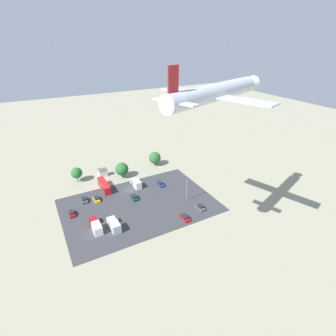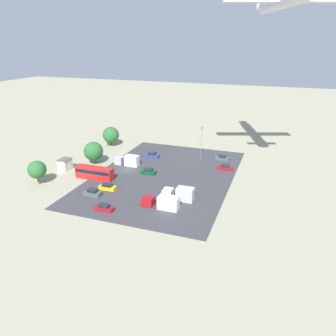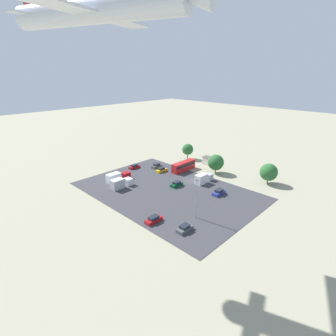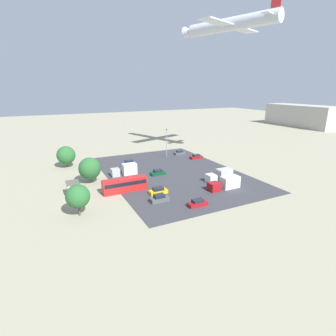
{
  "view_description": "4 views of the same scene",
  "coord_description": "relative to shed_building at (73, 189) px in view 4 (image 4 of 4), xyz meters",
  "views": [
    {
      "loc": [
        28.42,
        85.42,
        54.53
      ],
      "look_at": [
        -4.7,
        24.45,
        19.63
      ],
      "focal_mm": 28.0,
      "sensor_mm": 36.0,
      "label": 1
    },
    {
      "loc": [
        77.03,
        40.23,
        34.66
      ],
      "look_at": [
        3.41,
        13.83,
        3.9
      ],
      "focal_mm": 35.0,
      "sensor_mm": 36.0,
      "label": 2
    },
    {
      "loc": [
        -50.8,
        63.06,
        34.12
      ],
      "look_at": [
        1.41,
        9.64,
        6.58
      ],
      "focal_mm": 28.0,
      "sensor_mm": 36.0,
      "label": 3
    },
    {
      "loc": [
        64.95,
        -21.92,
        23.88
      ],
      "look_at": [
        2.92,
        8.84,
        2.57
      ],
      "focal_mm": 28.0,
      "sensor_mm": 36.0,
      "label": 4
    }
  ],
  "objects": [
    {
      "name": "parked_car_0",
      "position": [
        11.74,
        16.29,
        -0.9
      ],
      "size": [
        1.95,
        4.1,
        1.63
      ],
      "rotation": [
        0.0,
        0.0,
        3.14
      ],
      "color": "#4C5156",
      "rests_on": "ground"
    },
    {
      "name": "parked_car_5",
      "position": [
        -23.18,
        40.51,
        -0.96
      ],
      "size": [
        1.89,
        4.07,
        1.48
      ],
      "color": "#4C5156",
      "rests_on": "ground"
    },
    {
      "name": "parked_car_4",
      "position": [
        7.6,
        17.91,
        -0.96
      ],
      "size": [
        1.82,
        4.32,
        1.49
      ],
      "color": "gold",
      "rests_on": "ground"
    },
    {
      "name": "tree_apron_mid",
      "position": [
        -24.6,
        1.23,
        2.24
      ],
      "size": [
        5.6,
        5.6,
        6.7
      ],
      "color": "brown",
      "rests_on": "ground"
    },
    {
      "name": "parking_lot_surface",
      "position": [
        -5.3,
        28.05,
        -1.62
      ],
      "size": [
        53.29,
        36.19,
        0.08
      ],
      "color": "#38383D",
      "rests_on": "ground"
    },
    {
      "name": "parked_car_3",
      "position": [
        -5.08,
        23.51,
        -0.93
      ],
      "size": [
        1.93,
        4.17,
        1.56
      ],
      "rotation": [
        0.0,
        0.0,
        3.14
      ],
      "color": "#0C4723",
      "rests_on": "ground"
    },
    {
      "name": "tree_apron_far",
      "position": [
        -7.04,
        5.16,
        2.28
      ],
      "size": [
        5.65,
        5.65,
        6.77
      ],
      "color": "brown",
      "rests_on": "ground"
    },
    {
      "name": "parked_car_6",
      "position": [
        -15.36,
        42.88,
        -0.96
      ],
      "size": [
        1.82,
        4.44,
        1.49
      ],
      "color": "maroon",
      "rests_on": "ground"
    },
    {
      "name": "ground_plane",
      "position": [
        -5.3,
        16.56,
        -1.66
      ],
      "size": [
        400.0,
        400.0,
        0.0
      ],
      "primitive_type": "plane",
      "color": "gray"
    },
    {
      "name": "airplane",
      "position": [
        -16.18,
        53.47,
        41.53
      ],
      "size": [
        34.6,
        28.5,
        8.84
      ],
      "rotation": [
        0.0,
        0.0,
        1.91
      ],
      "color": "silver"
    },
    {
      "name": "parked_truck_2",
      "position": [
        11.93,
        34.09,
        -0.26
      ],
      "size": [
        2.49,
        8.35,
        2.88
      ],
      "rotation": [
        0.0,
        0.0,
        3.14
      ],
      "color": "maroon",
      "rests_on": "ground"
    },
    {
      "name": "horizon_parking_garage",
      "position": [
        -54.55,
        146.26,
        5.01
      ],
      "size": [
        44.55,
        15.72,
        13.34
      ],
      "color": "#ADA89E",
      "rests_on": "ground"
    },
    {
      "name": "tree_near_shed",
      "position": [
        10.67,
        -0.3,
        2.36
      ],
      "size": [
        4.62,
        4.62,
        6.34
      ],
      "color": "brown",
      "rests_on": "ground"
    },
    {
      "name": "parked_truck_0",
      "position": [
        -9.3,
        15.33,
        -0.17
      ],
      "size": [
        2.32,
        7.25,
        3.09
      ],
      "rotation": [
        0.0,
        0.0,
        3.14
      ],
      "color": "#ADB2B7",
      "rests_on": "ground"
    },
    {
      "name": "parked_car_2",
      "position": [
        -18.07,
        19.25,
        -0.91
      ],
      "size": [
        1.94,
        4.47,
        1.62
      ],
      "color": "navy",
      "rests_on": "ground"
    },
    {
      "name": "parked_car_1",
      "position": [
        17.33,
        22.57,
        -0.97
      ],
      "size": [
        1.7,
        4.26,
        1.47
      ],
      "color": "maroon",
      "rests_on": "ground"
    },
    {
      "name": "shed_building",
      "position": [
        0.0,
        0.0,
        0.0
      ],
      "size": [
        3.82,
        2.86,
        3.3
      ],
      "color": "silver",
      "rests_on": "ground"
    },
    {
      "name": "parked_truck_1",
      "position": [
        6.75,
        36.48,
        -0.19
      ],
      "size": [
        2.6,
        7.31,
        3.04
      ],
      "rotation": [
        0.0,
        0.0,
        3.14
      ],
      "color": "silver",
      "rests_on": "ground"
    },
    {
      "name": "light_pole_lot_centre",
      "position": [
        -21.33,
        34.25,
        3.92
      ],
      "size": [
        0.9,
        0.28,
        10.12
      ],
      "color": "gray",
      "rests_on": "ground"
    },
    {
      "name": "bus",
      "position": [
        2.74,
        11.31,
        0.17
      ],
      "size": [
        2.5,
        10.49,
        3.24
      ],
      "color": "red",
      "rests_on": "ground"
    }
  ]
}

